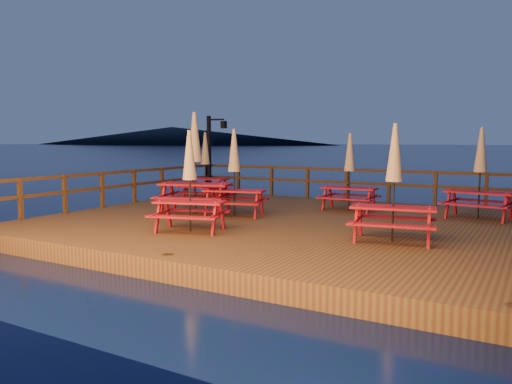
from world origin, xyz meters
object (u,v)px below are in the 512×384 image
Objects in this scene: picnic_table_2 at (394,181)px; picnic_table_0 at (205,164)px; picnic_table_1 at (480,172)px; lamp_post at (212,147)px.

picnic_table_0 is at bearing 140.30° from picnic_table_2.
picnic_table_0 is 0.97× the size of picnic_table_1.
lamp_post is 1.25× the size of picnic_table_1.
picnic_table_2 is (7.90, -4.48, 0.04)m from picnic_table_0.
picnic_table_0 is (0.72, -1.48, -0.58)m from lamp_post.
lamp_post is 1.25× the size of picnic_table_2.
lamp_post is 1.29× the size of picnic_table_0.
picnic_table_0 is 0.97× the size of picnic_table_2.
picnic_table_2 reaches higher than picnic_table_1.
lamp_post is at bearing 135.21° from picnic_table_2.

